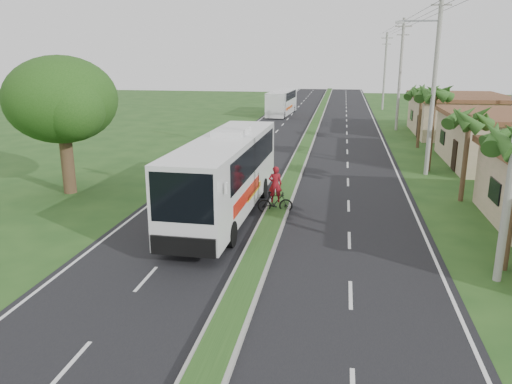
# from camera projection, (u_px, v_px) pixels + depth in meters

# --- Properties ---
(ground) EXTENTS (180.00, 180.00, 0.00)m
(ground) POSITION_uv_depth(u_px,v_px,m) (245.00, 287.00, 16.75)
(ground) COLOR #204519
(ground) RESTS_ON ground
(road_asphalt) EXTENTS (14.00, 160.00, 0.02)m
(road_asphalt) POSITION_uv_depth(u_px,v_px,m) (298.00, 163.00, 35.75)
(road_asphalt) COLOR black
(road_asphalt) RESTS_ON ground
(median_strip) EXTENTS (1.20, 160.00, 0.18)m
(median_strip) POSITION_uv_depth(u_px,v_px,m) (298.00, 162.00, 35.72)
(median_strip) COLOR gray
(median_strip) RESTS_ON ground
(lane_edge_left) EXTENTS (0.12, 160.00, 0.01)m
(lane_edge_left) POSITION_uv_depth(u_px,v_px,m) (208.00, 160.00, 36.85)
(lane_edge_left) COLOR silver
(lane_edge_left) RESTS_ON ground
(lane_edge_right) EXTENTS (0.12, 160.00, 0.01)m
(lane_edge_right) POSITION_uv_depth(u_px,v_px,m) (394.00, 167.00, 34.65)
(lane_edge_right) COLOR silver
(lane_edge_right) RESTS_ON ground
(shop_mid) EXTENTS (7.60, 10.60, 3.67)m
(shop_mid) POSITION_uv_depth(u_px,v_px,m) (501.00, 139.00, 34.86)
(shop_mid) COLOR tan
(shop_mid) RESTS_ON ground
(shop_far) EXTENTS (8.60, 11.60, 3.82)m
(shop_far) POSITION_uv_depth(u_px,v_px,m) (458.00, 115.00, 48.14)
(shop_far) COLOR tan
(shop_far) RESTS_ON ground
(palm_verge_b) EXTENTS (2.40, 2.40, 5.05)m
(palm_verge_b) POSITION_uv_depth(u_px,v_px,m) (470.00, 119.00, 25.45)
(palm_verge_b) COLOR #473321
(palm_verge_b) RESTS_ON ground
(palm_verge_c) EXTENTS (2.40, 2.40, 5.85)m
(palm_verge_c) POSITION_uv_depth(u_px,v_px,m) (435.00, 94.00, 31.99)
(palm_verge_c) COLOR #473321
(palm_verge_c) RESTS_ON ground
(palm_verge_d) EXTENTS (2.40, 2.40, 5.25)m
(palm_verge_d) POSITION_uv_depth(u_px,v_px,m) (422.00, 92.00, 40.61)
(palm_verge_d) COLOR #473321
(palm_verge_d) RESTS_ON ground
(shade_tree) EXTENTS (6.30, 6.00, 7.54)m
(shade_tree) POSITION_uv_depth(u_px,v_px,m) (60.00, 103.00, 26.91)
(shade_tree) COLOR #473321
(shade_tree) RESTS_ON ground
(utility_pole_b) EXTENTS (3.20, 0.28, 12.00)m
(utility_pole_b) POSITION_uv_depth(u_px,v_px,m) (434.00, 76.00, 30.79)
(utility_pole_b) COLOR gray
(utility_pole_b) RESTS_ON ground
(utility_pole_c) EXTENTS (1.60, 0.28, 11.00)m
(utility_pole_c) POSITION_uv_depth(u_px,v_px,m) (400.00, 74.00, 49.94)
(utility_pole_c) COLOR gray
(utility_pole_c) RESTS_ON ground
(utility_pole_d) EXTENTS (1.60, 0.28, 10.50)m
(utility_pole_d) POSITION_uv_depth(u_px,v_px,m) (385.00, 70.00, 69.01)
(utility_pole_d) COLOR gray
(utility_pole_d) RESTS_ON ground
(coach_bus_main) EXTENTS (2.90, 12.63, 4.06)m
(coach_bus_main) POSITION_uv_depth(u_px,v_px,m) (226.00, 170.00, 23.69)
(coach_bus_main) COLOR white
(coach_bus_main) RESTS_ON ground
(coach_bus_far) EXTENTS (2.84, 10.56, 3.04)m
(coach_bus_far) POSITION_uv_depth(u_px,v_px,m) (282.00, 101.00, 64.23)
(coach_bus_far) COLOR white
(coach_bus_far) RESTS_ON ground
(motorcyclist) EXTENTS (1.80, 0.82, 2.35)m
(motorcyclist) POSITION_uv_depth(u_px,v_px,m) (275.00, 196.00, 24.40)
(motorcyclist) COLOR black
(motorcyclist) RESTS_ON ground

